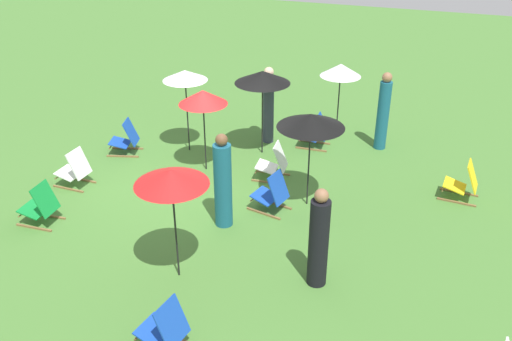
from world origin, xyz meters
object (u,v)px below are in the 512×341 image
(person_1, at_px, (383,112))
(person_3, at_px, (223,183))
(umbrella_2, at_px, (203,97))
(deckchair_7, at_px, (126,139))
(umbrella_4, at_px, (171,177))
(deckchair_2, at_px, (74,170))
(umbrella_0, at_px, (341,70))
(person_2, at_px, (268,106))
(deckchair_3, at_px, (316,133))
(umbrella_5, at_px, (185,76))
(deckchair_6, at_px, (164,329))
(deckchair_5, at_px, (274,163))
(umbrella_1, at_px, (262,77))
(deckchair_1, at_px, (40,206))
(deckchair_8, at_px, (463,183))
(umbrella_3, at_px, (311,121))
(person_0, at_px, (319,240))
(deckchair_0, at_px, (272,194))

(person_1, xyz_separation_m, person_3, (4.38, -2.25, -0.04))
(umbrella_2, bearing_deg, deckchair_7, -92.97)
(umbrella_4, bearing_deg, deckchair_7, -138.70)
(deckchair_2, xyz_separation_m, umbrella_0, (-4.46, 4.62, 1.34))
(person_3, bearing_deg, person_2, -109.92)
(umbrella_4, bearing_deg, deckchair_3, 171.16)
(umbrella_5, relative_size, person_1, 1.05)
(deckchair_7, distance_m, umbrella_4, 5.14)
(deckchair_3, xyz_separation_m, umbrella_4, (5.57, -0.87, 1.46))
(deckchair_6, bearing_deg, deckchair_2, -122.44)
(deckchair_3, bearing_deg, deckchair_7, -67.92)
(deckchair_5, xyz_separation_m, umbrella_2, (0.08, -1.57, 1.34))
(deckchair_3, bearing_deg, umbrella_2, -47.80)
(umbrella_1, xyz_separation_m, person_2, (-0.65, -0.07, -0.93))
(umbrella_0, bearing_deg, person_3, -12.90)
(deckchair_1, xyz_separation_m, deckchair_8, (-3.64, 7.41, 0.00))
(deckchair_5, relative_size, person_3, 0.45)
(deckchair_7, bearing_deg, deckchair_3, 98.15)
(umbrella_3, xyz_separation_m, umbrella_4, (2.91, -1.38, 0.03))
(deckchair_8, relative_size, person_3, 0.45)
(deckchair_7, xyz_separation_m, person_3, (2.04, 3.36, 0.51))
(umbrella_0, height_order, person_2, person_2)
(deckchair_3, xyz_separation_m, person_0, (4.99, 1.30, 0.45))
(umbrella_0, bearing_deg, umbrella_1, -41.96)
(umbrella_4, distance_m, person_2, 5.56)
(deckchair_3, xyz_separation_m, umbrella_2, (1.98, -2.01, 1.34))
(umbrella_1, bearing_deg, deckchair_5, 30.12)
(umbrella_2, distance_m, umbrella_3, 2.62)
(deckchair_1, distance_m, umbrella_5, 4.29)
(deckchair_2, bearing_deg, umbrella_0, 135.06)
(deckchair_5, relative_size, deckchair_7, 0.97)
(deckchair_2, xyz_separation_m, umbrella_4, (1.97, 3.42, 1.46))
(deckchair_2, height_order, person_0, person_0)
(umbrella_1, bearing_deg, deckchair_7, -69.51)
(deckchair_7, relative_size, person_3, 0.47)
(deckchair_1, height_order, deckchair_6, same)
(umbrella_1, xyz_separation_m, person_3, (3.16, 0.35, -0.99))
(deckchair_0, bearing_deg, umbrella_4, -5.47)
(deckchair_0, bearing_deg, deckchair_6, 9.50)
(deckchair_1, height_order, deckchair_2, same)
(umbrella_0, distance_m, person_1, 1.45)
(deckchair_2, relative_size, deckchair_7, 0.97)
(person_2, distance_m, person_3, 3.84)
(umbrella_3, height_order, person_0, umbrella_3)
(deckchair_5, relative_size, umbrella_1, 0.41)
(umbrella_0, relative_size, person_1, 0.99)
(umbrella_3, bearing_deg, deckchair_3, -169.03)
(deckchair_8, bearing_deg, deckchair_7, -81.58)
(person_0, relative_size, person_2, 0.91)
(deckchair_7, distance_m, person_1, 6.10)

